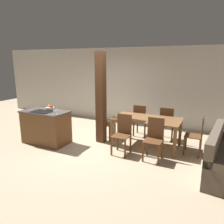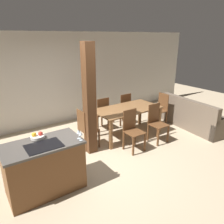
% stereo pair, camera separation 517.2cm
% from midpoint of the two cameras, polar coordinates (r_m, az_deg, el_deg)
% --- Properties ---
extents(ground_plane, '(16.00, 16.00, 0.00)m').
position_cam_midpoint_polar(ground_plane, '(4.84, -36.18, -14.71)').
color(ground_plane, tan).
extents(wall_back, '(11.20, 0.08, 2.70)m').
position_cam_midpoint_polar(wall_back, '(6.87, -38.48, 6.27)').
color(wall_back, beige).
rests_on(wall_back, ground_plane).
extents(kitchen_island, '(1.29, 0.71, 0.92)m').
position_cam_midpoint_polar(kitchen_island, '(4.62, -52.24, -13.89)').
color(kitchen_island, brown).
rests_on(kitchen_island, ground_plane).
extents(fruit_bowl, '(0.23, 0.23, 0.11)m').
position_cam_midpoint_polar(fruit_bowl, '(4.61, -53.18, -7.21)').
color(fruit_bowl, silver).
rests_on(fruit_bowl, kitchen_island).
extents(wine_glass_near, '(0.06, 0.06, 0.17)m').
position_cam_midpoint_polar(wine_glass_near, '(3.96, -47.78, -7.58)').
color(wine_glass_near, silver).
rests_on(wine_glass_near, kitchen_island).
extents(wine_glass_middle, '(0.06, 0.06, 0.17)m').
position_cam_midpoint_polar(wine_glass_middle, '(4.03, -47.57, -7.14)').
color(wine_glass_middle, silver).
rests_on(wine_glass_middle, kitchen_island).
extents(dining_table, '(1.76, 0.93, 0.77)m').
position_cam_midpoint_polar(dining_table, '(5.20, -22.36, -1.78)').
color(dining_table, brown).
rests_on(dining_table, ground_plane).
extents(dining_chair_near_left, '(0.40, 0.40, 0.97)m').
position_cam_midpoint_polar(dining_chair_near_left, '(4.57, -24.89, -7.21)').
color(dining_chair_near_left, brown).
rests_on(dining_chair_near_left, ground_plane).
extents(dining_chair_near_right, '(0.40, 0.40, 0.97)m').
position_cam_midpoint_polar(dining_chair_near_right, '(4.73, -15.51, -5.14)').
color(dining_chair_near_right, brown).
rests_on(dining_chair_near_right, ground_plane).
extents(dining_chair_far_left, '(0.40, 0.40, 0.97)m').
position_cam_midpoint_polar(dining_chair_far_left, '(5.84, -27.49, -1.96)').
color(dining_chair_far_left, brown).
rests_on(dining_chair_far_left, ground_plane).
extents(dining_chair_far_right, '(0.40, 0.40, 0.97)m').
position_cam_midpoint_polar(dining_chair_far_right, '(5.97, -20.05, -0.48)').
color(dining_chair_far_right, brown).
rests_on(dining_chair_far_right, ground_plane).
extents(dining_chair_head_end, '(0.40, 0.40, 0.97)m').
position_cam_midpoint_polar(dining_chair_head_end, '(5.18, -35.71, -6.08)').
color(dining_chair_head_end, brown).
rests_on(dining_chair_head_end, ground_plane).
extents(dining_chair_foot_end, '(0.40, 0.40, 0.97)m').
position_cam_midpoint_polar(dining_chair_foot_end, '(5.62, -9.71, -0.76)').
color(dining_chair_foot_end, brown).
rests_on(dining_chair_foot_end, ground_plane).
extents(couch, '(1.02, 2.01, 0.89)m').
position_cam_midpoint_polar(couch, '(5.44, 0.30, -3.54)').
color(couch, brown).
rests_on(couch, ground_plane).
extents(timber_post, '(0.23, 0.23, 2.48)m').
position_cam_midpoint_polar(timber_post, '(4.76, -37.31, 1.02)').
color(timber_post, '#4C2D19').
rests_on(timber_post, ground_plane).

